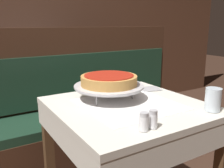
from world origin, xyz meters
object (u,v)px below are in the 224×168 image
object	(u,v)px
pizza_server	(138,89)
condiment_caddy	(30,62)
pepper_shaker	(153,119)
salt_shaker	(144,122)
water_glass_near	(213,100)
pizza_pan_stand	(109,87)
booth_bench	(88,126)
dining_table_front	(128,123)
dining_table_rear	(37,76)
deep_dish_pizza	(109,80)

from	to	relation	value
pizza_server	condiment_caddy	world-z (taller)	condiment_caddy
pepper_shaker	condiment_caddy	distance (m)	1.64
salt_shaker	pizza_server	bearing A→B (deg)	55.13
water_glass_near	pepper_shaker	size ratio (longest dim) A/B	1.46
pizza_pan_stand	condiment_caddy	xyz separation A→B (m)	(-0.10, 1.23, -0.03)
pizza_server	booth_bench	bearing A→B (deg)	97.46
water_glass_near	condiment_caddy	size ratio (longest dim) A/B	0.67
pizza_pan_stand	water_glass_near	world-z (taller)	water_glass_near
dining_table_front	dining_table_rear	size ratio (longest dim) A/B	1.00
pepper_shaker	condiment_caddy	bearing A→B (deg)	92.02
salt_shaker	condiment_caddy	bearing A→B (deg)	90.49
pizza_pan_stand	water_glass_near	size ratio (longest dim) A/B	3.44
booth_bench	salt_shaker	world-z (taller)	booth_bench
booth_bench	condiment_caddy	xyz separation A→B (m)	(-0.27, 0.63, 0.45)
dining_table_front	dining_table_rear	distance (m)	1.45
water_glass_near	dining_table_rear	bearing A→B (deg)	100.99
salt_shaker	booth_bench	bearing A→B (deg)	75.81
booth_bench	pizza_server	xyz separation A→B (m)	(0.07, -0.54, 0.42)
pizza_pan_stand	pepper_shaker	size ratio (longest dim) A/B	5.02
pizza_pan_stand	water_glass_near	bearing A→B (deg)	-52.04
dining_table_rear	deep_dish_pizza	distance (m)	1.35
pizza_pan_stand	condiment_caddy	size ratio (longest dim) A/B	2.29
dining_table_front	condiment_caddy	size ratio (longest dim) A/B	4.76
dining_table_rear	deep_dish_pizza	world-z (taller)	deep_dish_pizza
pizza_pan_stand	condiment_caddy	world-z (taller)	condiment_caddy
pepper_shaker	dining_table_rear	bearing A→B (deg)	89.31
dining_table_rear	pizza_pan_stand	size ratio (longest dim) A/B	2.08
dining_table_front	salt_shaker	xyz separation A→B (m)	(-0.13, -0.28, 0.14)
booth_bench	pizza_pan_stand	bearing A→B (deg)	-105.19
salt_shaker	condiment_caddy	size ratio (longest dim) A/B	0.45
booth_bench	salt_shaker	size ratio (longest dim) A/B	24.92
dining_table_rear	condiment_caddy	world-z (taller)	condiment_caddy
dining_table_front	water_glass_near	bearing A→B (deg)	-45.72
dining_table_front	water_glass_near	distance (m)	0.41
condiment_caddy	water_glass_near	bearing A→B (deg)	-75.77
dining_table_front	condiment_caddy	bearing A→B (deg)	96.12
deep_dish_pizza	salt_shaker	bearing A→B (deg)	-102.66
water_glass_near	condiment_caddy	bearing A→B (deg)	104.23
pizza_server	deep_dish_pizza	bearing A→B (deg)	-164.85
pepper_shaker	dining_table_front	bearing A→B (deg)	72.81
dining_table_front	deep_dish_pizza	world-z (taller)	deep_dish_pizza
water_glass_near	salt_shaker	distance (m)	0.40
booth_bench	pepper_shaker	distance (m)	1.12
dining_table_front	booth_bench	size ratio (longest dim) A/B	0.42
pepper_shaker	deep_dish_pizza	bearing A→B (deg)	83.35
booth_bench	salt_shaker	xyz separation A→B (m)	(-0.25, -1.01, 0.45)
booth_bench	pizza_pan_stand	xyz separation A→B (m)	(-0.16, -0.60, 0.48)
dining_table_rear	pizza_pan_stand	xyz separation A→B (m)	(0.03, -1.33, 0.18)
salt_shaker	deep_dish_pizza	bearing A→B (deg)	77.34
pizza_server	salt_shaker	world-z (taller)	salt_shaker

